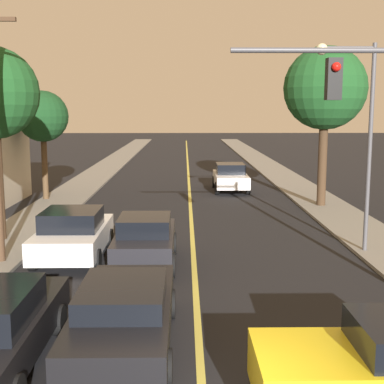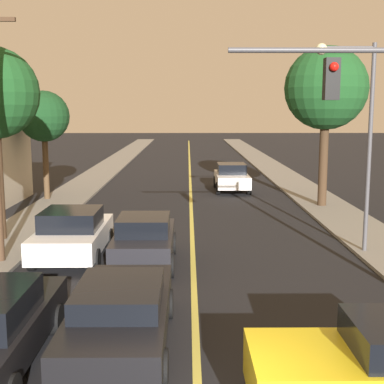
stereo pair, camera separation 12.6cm
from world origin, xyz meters
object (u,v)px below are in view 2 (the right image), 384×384
Objects in this scene: car_near_lane_front at (121,313)px; car_outer_lane_second at (73,234)px; car_far_oncoming at (232,177)px; tree_right_near at (326,89)px; car_near_lane_second at (144,240)px; tree_left_far at (44,117)px; streetlamp_right at (356,118)px.

car_outer_lane_second reaches higher than car_near_lane_front.
car_far_oncoming is (6.23, 14.18, 0.00)m from car_outer_lane_second.
car_outer_lane_second is at bearing -139.15° from tree_right_near.
tree_left_far is at bearing 117.30° from car_near_lane_second.
car_near_lane_front is 10.36m from streetlamp_right.
car_outer_lane_second is 0.65× the size of streetlamp_right.
car_outer_lane_second is at bearing -71.36° from tree_left_far.
tree_left_far reaches higher than car_outer_lane_second.
car_far_oncoming is 0.57× the size of tree_right_near.
tree_right_near reaches higher than tree_left_far.
tree_left_far is at bearing 171.61° from tree_right_near.
streetlamp_right is at bearing 10.46° from car_near_lane_second.
car_near_lane_front is at bearing -90.00° from car_near_lane_second.
tree_left_far is (-5.99, 11.61, 3.52)m from car_near_lane_second.
car_near_lane_front is 0.89× the size of tree_left_far.
tree_left_far reaches higher than car_far_oncoming.
car_near_lane_second is at bearing 90.00° from car_near_lane_front.
streetlamp_right is (9.04, 0.45, 3.63)m from car_outer_lane_second.
streetlamp_right is 8.50m from tree_right_near.
streetlamp_right reaches higher than car_near_lane_front.
tree_left_far is 0.74× the size of tree_right_near.
car_near_lane_second reaches higher than car_near_lane_front.
tree_left_far reaches higher than car_near_lane_second.
car_near_lane_second is at bearing -169.54° from streetlamp_right.
car_near_lane_second is at bearing -129.25° from tree_right_near.
tree_left_far is at bearing 140.73° from streetlamp_right.
tree_right_near reaches higher than car_near_lane_second.
tree_right_near is (7.82, 9.57, 4.86)m from car_near_lane_second.
tree_left_far is at bearing 108.64° from car_outer_lane_second.
car_near_lane_front is 21.08m from car_far_oncoming.
car_near_lane_front is at bearing -133.76° from streetlamp_right.
car_outer_lane_second is at bearing -177.14° from streetlamp_right.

